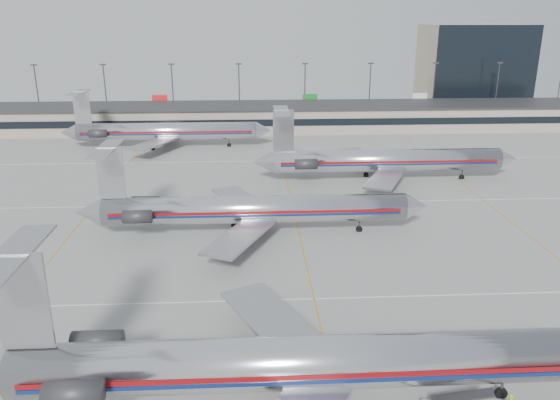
{
  "coord_description": "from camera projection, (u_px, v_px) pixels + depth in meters",
  "views": [
    {
      "loc": [
        -6.17,
        -38.96,
        27.18
      ],
      "look_at": [
        -2.46,
        28.24,
        4.5
      ],
      "focal_mm": 35.0,
      "sensor_mm": 36.0,
      "label": 1
    }
  ],
  "objects": [
    {
      "name": "ground",
      "position": [
        328.0,
        357.0,
        45.87
      ],
      "size": [
        260.0,
        260.0,
        0.0
      ],
      "primitive_type": "plane",
      "color": "gray",
      "rests_on": "ground"
    },
    {
      "name": "distant_building",
      "position": [
        473.0,
        67.0,
        166.23
      ],
      "size": [
        30.0,
        20.0,
        25.0
      ],
      "primitive_type": "cube",
      "color": "tan",
      "rests_on": "ground"
    },
    {
      "name": "light_mast_row",
      "position": [
        272.0,
        88.0,
        149.11
      ],
      "size": [
        163.6,
        0.4,
        15.28
      ],
      "color": "#38383D",
      "rests_on": "ground"
    },
    {
      "name": "jet_third_row",
      "position": [
        382.0,
        160.0,
        94.12
      ],
      "size": [
        46.22,
        28.43,
        12.64
      ],
      "color": "silver",
      "rests_on": "ground"
    },
    {
      "name": "jet_back_row",
      "position": [
        163.0,
        131.0,
        118.17
      ],
      "size": [
        45.35,
        27.89,
        12.4
      ],
      "color": "silver",
      "rests_on": "ground"
    },
    {
      "name": "jet_second_row",
      "position": [
        248.0,
        209.0,
        70.76
      ],
      "size": [
        45.8,
        26.97,
        11.99
      ],
      "color": "silver",
      "rests_on": "ground"
    },
    {
      "name": "jet_foreground",
      "position": [
        294.0,
        362.0,
        39.02
      ],
      "size": [
        48.76,
        28.71,
        12.76
      ],
      "color": "silver",
      "rests_on": "ground"
    },
    {
      "name": "apron_markings",
      "position": [
        314.0,
        299.0,
        55.33
      ],
      "size": [
        160.0,
        0.15,
        0.02
      ],
      "primitive_type": "cube",
      "color": "silver",
      "rests_on": "ground"
    },
    {
      "name": "terminal",
      "position": [
        275.0,
        117.0,
        137.57
      ],
      "size": [
        162.0,
        17.0,
        6.25
      ],
      "color": "gray",
      "rests_on": "ground"
    }
  ]
}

